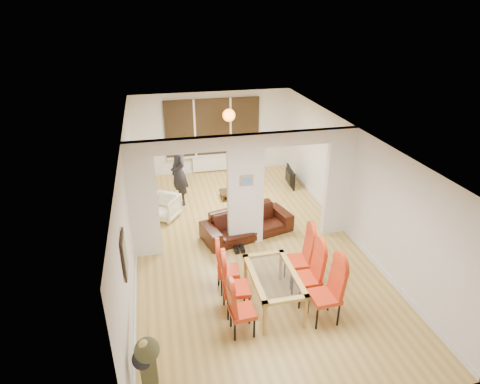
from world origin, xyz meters
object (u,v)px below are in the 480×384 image
object	(u,v)px
dining_chair_lb	(236,285)
dining_chair_lc	(228,267)
dining_table	(273,290)
armchair	(164,207)
dining_chair_rc	(298,258)
sofa	(247,223)
bowl	(244,189)
dining_chair_rb	(307,275)
person	(179,172)
coffee_table	(237,194)
dining_chair_la	(242,308)
dining_chair_ra	(325,292)
television	(287,177)
bottle	(236,186)

from	to	relation	value
dining_chair_lb	dining_chair_lc	bearing A→B (deg)	96.36
dining_table	armchair	bearing A→B (deg)	115.06
dining_table	dining_chair_rc	bearing A→B (deg)	38.55
sofa	bowl	size ratio (longest dim) A/B	10.46
dining_chair_rb	armchair	xyz separation A→B (m)	(-2.39, 3.79, -0.26)
sofa	dining_chair_lc	bearing A→B (deg)	-128.88
person	coffee_table	size ratio (longest dim) A/B	1.98
dining_chair_lb	sofa	world-z (taller)	dining_chair_lb
dining_chair_la	person	xyz separation A→B (m)	(-0.58, 5.09, 0.42)
dining_chair_la	armchair	world-z (taller)	dining_chair_la
dining_chair_ra	person	distance (m)	5.50
dining_chair_ra	sofa	bearing A→B (deg)	98.89
armchair	bowl	size ratio (longest dim) A/B	3.36
dining_chair_ra	bowl	distance (m)	5.12
television	bowl	bearing A→B (deg)	114.79
dining_chair_rc	bowl	bearing A→B (deg)	96.60
dining_chair_rc	coffee_table	size ratio (longest dim) A/B	1.25
dining_chair_rc	sofa	distance (m)	2.08
dining_chair_rc	dining_chair_ra	bearing A→B (deg)	-80.98
dining_chair_ra	armchair	bearing A→B (deg)	117.48
sofa	television	distance (m)	3.17
sofa	coffee_table	size ratio (longest dim) A/B	2.29
armchair	person	size ratio (longest dim) A/B	0.37
dining_chair_lc	television	world-z (taller)	dining_chair_lc
person	television	distance (m)	3.39
dining_table	sofa	bearing A→B (deg)	87.34
dining_chair_la	person	bearing A→B (deg)	92.18
person	dining_table	bearing A→B (deg)	0.45
sofa	television	world-z (taller)	sofa
dining_chair_rb	coffee_table	xyz separation A→B (m)	(-0.32, 4.56, -0.47)
dining_chair_rc	bowl	xyz separation A→B (m)	(-0.12, 4.02, -0.34)
dining_table	sofa	distance (m)	2.51
dining_chair_la	dining_chair_ra	size ratio (longest dim) A/B	0.86
dining_chair_rb	bowl	distance (m)	4.57
dining_chair_lc	person	world-z (taller)	person
dining_chair_rc	armchair	xyz separation A→B (m)	(-2.42, 3.25, -0.27)
dining_chair_la	dining_chair_lb	xyz separation A→B (m)	(0.01, 0.53, 0.07)
dining_chair_ra	dining_chair_rb	bearing A→B (deg)	99.10
dining_chair_lc	dining_chair_rc	size ratio (longest dim) A/B	0.88
dining_chair_rb	bowl	world-z (taller)	dining_chair_rb
dining_chair_lb	dining_chair_lc	world-z (taller)	dining_chair_lb
dining_chair_la	dining_chair_lc	distance (m)	1.15
dining_chair_ra	sofa	xyz separation A→B (m)	(-0.62, 3.07, -0.28)
armchair	television	bearing A→B (deg)	52.81
dining_chair_lc	sofa	bearing A→B (deg)	71.63
dining_chair_lb	armchair	size ratio (longest dim) A/B	1.68
dining_chair_rb	person	distance (m)	4.96
dining_table	dining_chair_la	distance (m)	0.91
dining_chair_lb	bottle	world-z (taller)	dining_chair_lb
dining_chair_lc	dining_chair_lb	bearing A→B (deg)	-82.72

